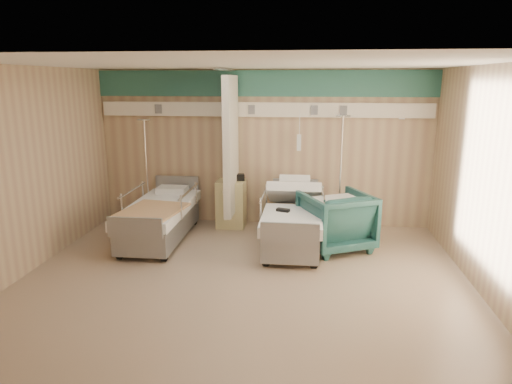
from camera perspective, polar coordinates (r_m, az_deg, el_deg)
ground at (r=6.31m, az=-1.49°, el=-10.59°), size 6.00×5.00×0.00m
room_walls at (r=6.05m, az=-1.54°, el=6.74°), size 6.04×5.04×2.82m
bed_right at (r=7.35m, az=4.59°, el=-4.39°), size 1.00×2.16×0.63m
bed_left at (r=7.74m, az=-11.93°, el=-3.71°), size 1.00×2.16×0.63m
bedside_cabinet at (r=8.30m, az=-3.11°, el=-1.45°), size 0.50×0.48×0.85m
visitor_armchair at (r=7.29m, az=9.96°, el=-3.54°), size 1.32×1.33×0.91m
waffle_blanket at (r=7.16m, az=10.39°, el=0.23°), size 0.86×0.83×0.07m
iv_stand_right at (r=8.20m, az=10.33°, el=-1.91°), size 0.36×0.36×2.04m
iv_stand_left at (r=8.62m, az=-13.27°, el=-1.42°), size 0.35×0.35×1.94m
call_remote at (r=7.06m, az=3.40°, el=-2.27°), size 0.22×0.15×0.04m
tan_blanket at (r=7.22m, az=-12.89°, el=-2.29°), size 0.99×1.18×0.04m
toiletry_bag at (r=8.20m, az=-2.21°, el=1.85°), size 0.24×0.18×0.12m
white_cup at (r=8.18m, az=-3.45°, el=1.89°), size 0.12×0.12×0.14m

